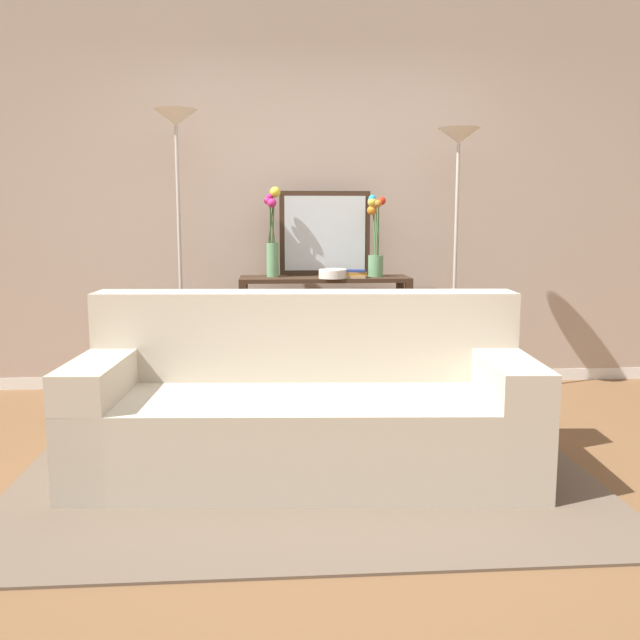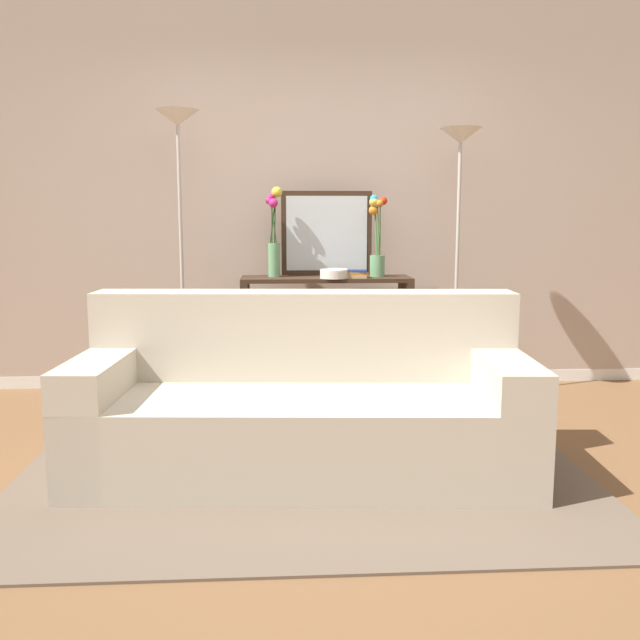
{
  "view_description": "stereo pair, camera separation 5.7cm",
  "coord_description": "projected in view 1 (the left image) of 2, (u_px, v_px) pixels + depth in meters",
  "views": [
    {
      "loc": [
        -0.33,
        -3.1,
        1.27
      ],
      "look_at": [
        -0.03,
        0.94,
        0.66
      ],
      "focal_mm": 38.85,
      "sensor_mm": 36.0,
      "label": 1
    },
    {
      "loc": [
        -0.27,
        -3.1,
        1.27
      ],
      "look_at": [
        -0.03,
        0.94,
        0.66
      ],
      "focal_mm": 38.85,
      "sensor_mm": 36.0,
      "label": 2
    }
  ],
  "objects": [
    {
      "name": "ground_plane",
      "position": [
        340.0,
        490.0,
        3.27
      ],
      "size": [
        16.0,
        16.0,
        0.02
      ],
      "primitive_type": "cube",
      "color": "brown"
    },
    {
      "name": "floor_lamp_left",
      "position": [
        178.0,
        176.0,
        4.54
      ],
      "size": [
        0.28,
        0.28,
        1.96
      ],
      "color": "#B7B2A8",
      "rests_on": "ground"
    },
    {
      "name": "floor_lamp_right",
      "position": [
        457.0,
        188.0,
        4.69
      ],
      "size": [
        0.28,
        0.28,
        1.86
      ],
      "color": "#B7B2A8",
      "rests_on": "ground"
    },
    {
      "name": "console_table",
      "position": [
        325.0,
        316.0,
        4.85
      ],
      "size": [
        1.18,
        0.37,
        0.85
      ],
      "color": "#382619",
      "rests_on": "ground"
    },
    {
      "name": "area_rug",
      "position": [
        306.0,
        480.0,
        3.35
      ],
      "size": [
        2.8,
        1.83,
        0.01
      ],
      "color": "brown",
      "rests_on": "ground"
    },
    {
      "name": "book_stack",
      "position": [
        353.0,
        274.0,
        4.73
      ],
      "size": [
        0.18,
        0.14,
        0.06
      ],
      "color": "tan",
      "rests_on": "console_table"
    },
    {
      "name": "back_wall",
      "position": [
        312.0,
        189.0,
        5.13
      ],
      "size": [
        12.0,
        0.15,
        2.94
      ],
      "color": "white",
      "rests_on": "ground"
    },
    {
      "name": "vase_short_flowers",
      "position": [
        375.0,
        242.0,
        4.8
      ],
      "size": [
        0.13,
        0.11,
        0.56
      ],
      "color": "#669E6B",
      "rests_on": "console_table"
    },
    {
      "name": "wall_mirror",
      "position": [
        325.0,
        233.0,
        4.91
      ],
      "size": [
        0.64,
        0.02,
        0.59
      ],
      "color": "#382619",
      "rests_on": "console_table"
    },
    {
      "name": "book_row_under_console",
      "position": [
        279.0,
        389.0,
        4.9
      ],
      "size": [
        0.3,
        0.17,
        0.13
      ],
      "color": "slate",
      "rests_on": "ground"
    },
    {
      "name": "vase_tall_flowers",
      "position": [
        273.0,
        238.0,
        4.77
      ],
      "size": [
        0.11,
        0.12,
        0.62
      ],
      "color": "#669E6B",
      "rests_on": "console_table"
    },
    {
      "name": "fruit_bowl",
      "position": [
        333.0,
        274.0,
        4.69
      ],
      "size": [
        0.19,
        0.19,
        0.06
      ],
      "color": "silver",
      "rests_on": "console_table"
    },
    {
      "name": "couch",
      "position": [
        305.0,
        409.0,
        3.46
      ],
      "size": [
        2.25,
        1.03,
        0.88
      ],
      "color": "#BCB29E",
      "rests_on": "ground"
    }
  ]
}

